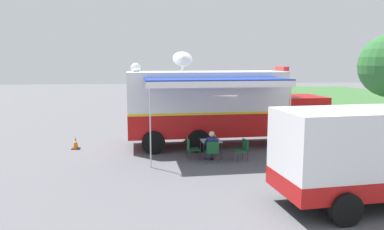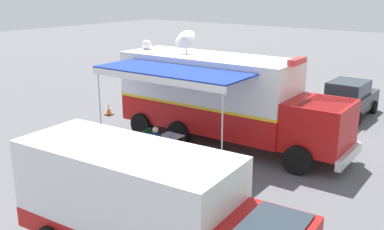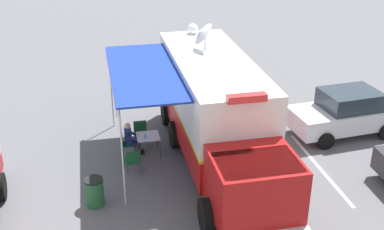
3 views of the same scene
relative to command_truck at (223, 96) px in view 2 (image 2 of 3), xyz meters
The scene contains 14 objects.
ground_plane 2.08m from the command_truck, 89.56° to the right, with size 100.00×100.00×0.00m, color #5B5B60.
lot_stripe 4.08m from the command_truck, 163.32° to the left, with size 0.12×4.80×0.01m, color silver.
command_truck is the anchor object (origin of this frame).
folding_table 2.74m from the command_truck, 19.98° to the right, with size 0.84×0.84×0.73m.
water_bottle 2.72m from the command_truck, 15.45° to the right, with size 0.07×0.07×0.22m.
folding_chair_at_table 3.51m from the command_truck, 16.36° to the right, with size 0.50×0.50×0.87m.
folding_chair_beside_table 3.34m from the command_truck, 33.85° to the right, with size 0.50×0.50×0.87m.
folding_chair_spare_by_truck 3.24m from the command_truck, ahead, with size 0.57×0.57×0.87m.
seated_responder 3.30m from the command_truck, 17.54° to the right, with size 0.68×0.57×1.25m.
trash_bin 4.82m from the command_truck, 26.23° to the left, with size 0.57×0.57×0.91m.
traffic_cone 6.94m from the command_truck, 89.21° to the right, with size 0.36×0.36×0.58m.
support_truck 8.49m from the command_truck, 22.68° to the left, with size 2.88×6.98×2.70m.
car_behind_truck 7.52m from the command_truck, 159.69° to the left, with size 4.24×2.10×1.76m.
car_far_corner 5.62m from the command_truck, 166.57° to the right, with size 4.41×2.45×1.76m.
Camera 2 is at (14.20, 10.35, 6.13)m, focal length 41.71 mm.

